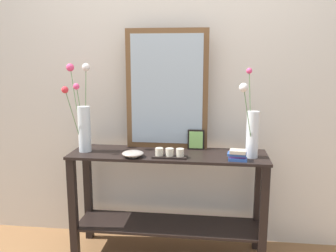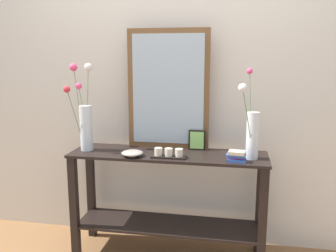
{
  "view_description": "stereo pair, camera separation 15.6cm",
  "coord_description": "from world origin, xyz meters",
  "views": [
    {
      "loc": [
        0.32,
        -2.54,
        1.51
      ],
      "look_at": [
        0.0,
        0.0,
        1.01
      ],
      "focal_mm": 38.54,
      "sensor_mm": 36.0,
      "label": 1
    },
    {
      "loc": [
        0.47,
        -2.52,
        1.51
      ],
      "look_at": [
        0.0,
        0.0,
        1.01
      ],
      "focal_mm": 38.54,
      "sensor_mm": 36.0,
      "label": 2
    }
  ],
  "objects": [
    {
      "name": "tall_vase_left",
      "position": [
        -0.64,
        -0.01,
        1.04
      ],
      "size": [
        0.21,
        0.26,
        0.65
      ],
      "color": "silver",
      "rests_on": "console_table"
    },
    {
      "name": "book_stack",
      "position": [
        0.49,
        -0.12,
        0.84
      ],
      "size": [
        0.14,
        0.1,
        0.07
      ],
      "color": "#2D519E",
      "rests_on": "console_table"
    },
    {
      "name": "candle_tray",
      "position": [
        0.03,
        -0.11,
        0.83
      ],
      "size": [
        0.24,
        0.09,
        0.07
      ],
      "color": "black",
      "rests_on": "console_table"
    },
    {
      "name": "console_table",
      "position": [
        0.0,
        0.0,
        0.5
      ],
      "size": [
        1.45,
        0.4,
        0.8
      ],
      "color": "black",
      "rests_on": "ground"
    },
    {
      "name": "vase_right",
      "position": [
        0.59,
        -0.04,
        1.0
      ],
      "size": [
        0.15,
        0.19,
        0.62
      ],
      "color": "silver",
      "rests_on": "console_table"
    },
    {
      "name": "mirror_leaning",
      "position": [
        -0.03,
        0.17,
        1.26
      ],
      "size": [
        0.63,
        0.03,
        0.91
      ],
      "color": "brown",
      "rests_on": "console_table"
    },
    {
      "name": "picture_frame_small",
      "position": [
        0.2,
        0.13,
        0.88
      ],
      "size": [
        0.13,
        0.01,
        0.15
      ],
      "color": "black",
      "rests_on": "console_table"
    },
    {
      "name": "wall_back",
      "position": [
        0.0,
        0.32,
        1.35
      ],
      "size": [
        6.4,
        0.08,
        2.7
      ],
      "primitive_type": "cube",
      "color": "beige",
      "rests_on": "ground"
    },
    {
      "name": "decorative_bowl",
      "position": [
        -0.23,
        -0.13,
        0.83
      ],
      "size": [
        0.15,
        0.15,
        0.04
      ],
      "color": "#9E9389",
      "rests_on": "console_table"
    }
  ]
}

